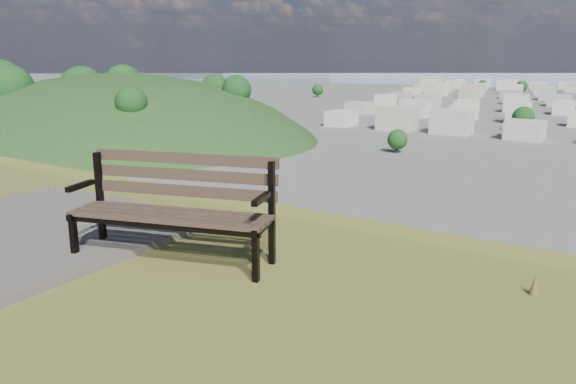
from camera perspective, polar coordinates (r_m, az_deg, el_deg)
The scene contains 2 objects.
park_bench at distance 5.47m, azimuth -11.38°, elevation -1.03°, with size 2.03×1.17×1.01m.
green_wooded_hill at distance 207.73m, azimuth -16.70°, elevation 5.52°, with size 170.06×136.05×85.03m.
Camera 1 is at (3.11, -1.54, 26.92)m, focal length 35.00 mm.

